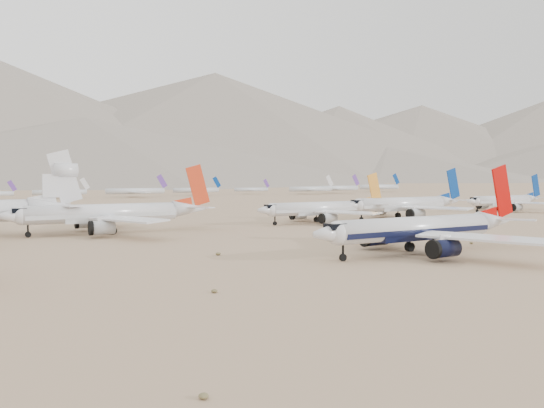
# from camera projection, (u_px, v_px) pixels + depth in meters

# --- Properties ---
(ground) EXTENTS (7000.00, 7000.00, 0.00)m
(ground) POSITION_uv_depth(u_px,v_px,m) (393.00, 253.00, 102.44)
(ground) COLOR #896B4F
(ground) RESTS_ON ground
(main_airliner) EXTENTS (49.46, 48.31, 17.45)m
(main_airliner) POSITION_uv_depth(u_px,v_px,m) (424.00, 228.00, 102.31)
(main_airliner) COLOR silver
(main_airliner) RESTS_ON ground
(row2_navy_widebody) EXTENTS (50.70, 49.58, 18.04)m
(row2_navy_widebody) POSITION_uv_depth(u_px,v_px,m) (406.00, 204.00, 185.72)
(row2_navy_widebody) COLOR silver
(row2_navy_widebody) RESTS_ON ground
(row2_gold_tail) EXTENTS (45.45, 44.45, 16.18)m
(row2_gold_tail) POSITION_uv_depth(u_px,v_px,m) (323.00, 209.00, 169.18)
(row2_gold_tail) COLOR silver
(row2_gold_tail) RESTS_ON ground
(row2_orange_tail) EXTENTS (51.32, 50.21, 18.31)m
(row2_orange_tail) POSITION_uv_depth(u_px,v_px,m) (112.00, 213.00, 138.54)
(row2_orange_tail) COLOR silver
(row2_orange_tail) RESTS_ON ground
(row2_blue_far) EXTENTS (44.97, 43.96, 15.98)m
(row2_blue_far) POSITION_uv_depth(u_px,v_px,m) (505.00, 201.00, 226.76)
(row2_blue_far) COLOR silver
(row2_blue_far) RESTS_ON ground
(distant_storage_row) EXTENTS (568.83, 69.15, 15.59)m
(distant_storage_row) POSITION_uv_depth(u_px,v_px,m) (135.00, 191.00, 380.73)
(distant_storage_row) COLOR silver
(distant_storage_row) RESTS_ON ground
(mountain_range) EXTENTS (7354.00, 3024.00, 470.00)m
(mountain_range) POSITION_uv_depth(u_px,v_px,m) (20.00, 116.00, 1552.81)
(mountain_range) COLOR slate
(mountain_range) RESTS_ON ground
(foothills) EXTENTS (4637.50, 1395.00, 155.00)m
(foothills) POSITION_uv_depth(u_px,v_px,m) (244.00, 155.00, 1313.23)
(foothills) COLOR slate
(foothills) RESTS_ON ground
(desert_scrub) EXTENTS (247.37, 121.67, 0.63)m
(desert_scrub) POSITION_uv_depth(u_px,v_px,m) (465.00, 281.00, 73.98)
(desert_scrub) COLOR brown
(desert_scrub) RESTS_ON ground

